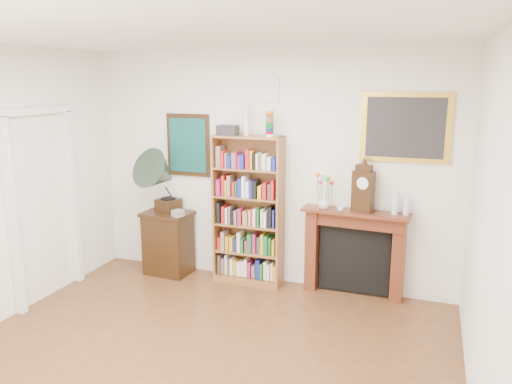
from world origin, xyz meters
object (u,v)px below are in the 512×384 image
(fireplace, at_px, (355,246))
(cd_stack, at_px, (178,213))
(bookshelf, at_px, (248,203))
(teacup, at_px, (341,209))
(mantel_clock, at_px, (363,189))
(side_cabinet, at_px, (168,243))
(gramophone, at_px, (162,177))
(flower_vase, at_px, (324,202))
(bottle_left, at_px, (395,204))
(bottle_right, at_px, (406,206))

(fireplace, relative_size, cd_stack, 10.18)
(bookshelf, height_order, teacup, bookshelf)
(mantel_clock, bearing_deg, side_cabinet, -159.31)
(gramophone, height_order, teacup, gramophone)
(mantel_clock, bearing_deg, flower_vase, -159.03)
(side_cabinet, relative_size, mantel_clock, 1.53)
(teacup, bearing_deg, bottle_left, 6.94)
(mantel_clock, relative_size, teacup, 6.88)
(cd_stack, bearing_deg, side_cabinet, 150.49)
(bottle_left, bearing_deg, bottle_right, 7.09)
(side_cabinet, bearing_deg, bottle_left, 5.89)
(flower_vase, height_order, bottle_right, bottle_right)
(fireplace, bearing_deg, mantel_clock, -35.84)
(side_cabinet, height_order, bottle_left, bottle_left)
(teacup, distance_m, bottle_left, 0.59)
(fireplace, relative_size, flower_vase, 8.24)
(bookshelf, height_order, side_cabinet, bookshelf)
(side_cabinet, distance_m, teacup, 2.29)
(bookshelf, distance_m, bottle_left, 1.70)
(teacup, relative_size, bottle_right, 0.39)
(cd_stack, bearing_deg, teacup, 4.15)
(flower_vase, bearing_deg, cd_stack, -173.67)
(bookshelf, bearing_deg, bottle_left, 0.15)
(flower_vase, bearing_deg, bottle_right, 2.02)
(bookshelf, distance_m, cd_stack, 0.88)
(gramophone, bearing_deg, mantel_clock, 18.88)
(bookshelf, bearing_deg, fireplace, 3.04)
(bookshelf, distance_m, mantel_clock, 1.37)
(gramophone, xyz_separation_m, cd_stack, (0.24, -0.05, -0.43))
(gramophone, xyz_separation_m, bottle_left, (2.78, 0.16, -0.15))
(bookshelf, relative_size, flower_vase, 14.09)
(cd_stack, distance_m, bottle_left, 2.57)
(side_cabinet, relative_size, fireplace, 0.67)
(bookshelf, height_order, bottle_left, bookshelf)
(cd_stack, height_order, bottle_right, bottle_right)
(gramophone, distance_m, flower_vase, 2.02)
(fireplace, distance_m, gramophone, 2.47)
(side_cabinet, relative_size, cd_stack, 6.79)
(fireplace, xyz_separation_m, bottle_right, (0.54, -0.05, 0.53))
(mantel_clock, bearing_deg, cd_stack, -155.80)
(gramophone, distance_m, cd_stack, 0.50)
(bottle_left, bearing_deg, flower_vase, -178.75)
(mantel_clock, xyz_separation_m, flower_vase, (-0.43, -0.02, -0.18))
(side_cabinet, bearing_deg, gramophone, -95.76)
(fireplace, height_order, cd_stack, fireplace)
(gramophone, xyz_separation_m, flower_vase, (2.01, 0.15, -0.19))
(cd_stack, bearing_deg, fireplace, 7.33)
(fireplace, xyz_separation_m, flower_vase, (-0.36, -0.08, 0.50))
(gramophone, relative_size, teacup, 10.84)
(bookshelf, height_order, cd_stack, bookshelf)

